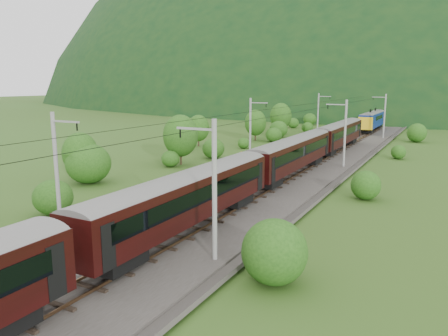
% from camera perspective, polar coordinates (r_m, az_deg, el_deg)
% --- Properties ---
extents(ground, '(600.00, 600.00, 0.00)m').
position_cam_1_polar(ground, '(28.91, -12.18, -9.86)').
color(ground, '#355019').
rests_on(ground, ground).
extents(railbed, '(14.00, 220.00, 0.30)m').
position_cam_1_polar(railbed, '(36.65, -2.09, -4.88)').
color(railbed, '#38332D').
rests_on(railbed, ground).
extents(track_left, '(2.40, 220.00, 0.27)m').
position_cam_1_polar(track_left, '(37.81, -5.26, -4.07)').
color(track_left, brown).
rests_on(track_left, railbed).
extents(track_right, '(2.40, 220.00, 0.27)m').
position_cam_1_polar(track_right, '(35.50, 1.28, -5.03)').
color(track_right, brown).
rests_on(track_right, railbed).
extents(catenary_left, '(2.54, 192.28, 8.00)m').
position_cam_1_polar(catenary_left, '(57.93, 3.52, 5.36)').
color(catenary_left, gray).
rests_on(catenary_left, railbed).
extents(catenary_right, '(2.54, 192.28, 8.00)m').
position_cam_1_polar(catenary_right, '(54.07, 15.45, 4.58)').
color(catenary_right, gray).
rests_on(catenary_right, railbed).
extents(overhead_wires, '(4.83, 198.00, 0.03)m').
position_cam_1_polar(overhead_wires, '(35.39, -2.17, 6.01)').
color(overhead_wires, black).
rests_on(overhead_wires, ground).
extents(mountain_main, '(504.00, 360.00, 244.00)m').
position_cam_1_polar(mountain_main, '(281.26, 24.50, 7.95)').
color(mountain_main, '#103216').
rests_on(mountain_main, ground).
extents(mountain_ridge, '(336.00, 280.00, 132.00)m').
position_cam_1_polar(mountain_ridge, '(348.98, 4.68, 9.29)').
color(mountain_ridge, '#103216').
rests_on(mountain_ridge, ground).
extents(train, '(2.73, 153.23, 4.74)m').
position_cam_1_polar(train, '(28.67, -5.20, -2.95)').
color(train, black).
rests_on(train, ground).
extents(hazard_post_near, '(0.14, 0.14, 1.34)m').
position_cam_1_polar(hazard_post_near, '(57.12, 9.19, 1.58)').
color(hazard_post_near, red).
rests_on(hazard_post_near, railbed).
extents(hazard_post_far, '(0.15, 0.15, 1.43)m').
position_cam_1_polar(hazard_post_far, '(73.28, 13.93, 3.49)').
color(hazard_post_far, red).
rests_on(hazard_post_far, railbed).
extents(signal, '(0.25, 0.25, 2.25)m').
position_cam_1_polar(signal, '(49.62, 2.26, 1.06)').
color(signal, black).
rests_on(signal, railbed).
extents(vegetation_left, '(12.95, 148.34, 6.80)m').
position_cam_1_polar(vegetation_left, '(51.35, -9.67, 2.37)').
color(vegetation_left, '#1F4913').
rests_on(vegetation_left, ground).
extents(vegetation_right, '(6.37, 105.56, 3.08)m').
position_cam_1_polar(vegetation_right, '(35.04, 17.03, -4.07)').
color(vegetation_right, '#1F4913').
rests_on(vegetation_right, ground).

